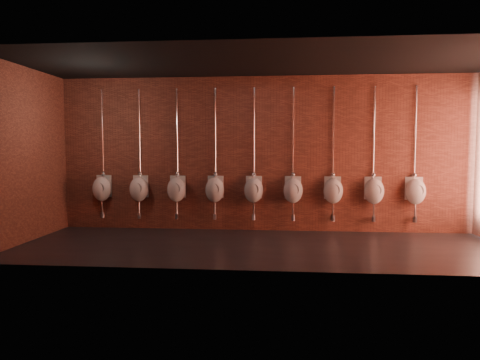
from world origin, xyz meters
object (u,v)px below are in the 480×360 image
at_px(urinal_7, 374,190).
at_px(urinal_6, 333,190).
at_px(urinal_2, 177,189).
at_px(urinal_0, 102,188).
at_px(urinal_8, 415,191).
at_px(urinal_5, 293,190).
at_px(urinal_3, 215,189).
at_px(urinal_4, 254,189).
at_px(urinal_1, 139,188).

bearing_deg(urinal_7, urinal_6, 180.00).
bearing_deg(urinal_2, urinal_0, 180.00).
bearing_deg(urinal_8, urinal_5, 180.00).
bearing_deg(urinal_3, urinal_2, 180.00).
bearing_deg(urinal_4, urinal_7, 0.00).
bearing_deg(urinal_5, urinal_0, 180.00).
distance_m(urinal_7, urinal_8, 0.81).
distance_m(urinal_5, urinal_7, 1.62).
height_order(urinal_6, urinal_7, same).
height_order(urinal_5, urinal_7, same).
xyz_separation_m(urinal_4, urinal_7, (2.43, 0.00, 0.00)).
distance_m(urinal_4, urinal_6, 1.62).
bearing_deg(urinal_6, urinal_4, 180.00).
distance_m(urinal_4, urinal_7, 2.43).
relative_size(urinal_5, urinal_7, 1.00).
distance_m(urinal_0, urinal_6, 4.85).
height_order(urinal_7, urinal_8, same).
bearing_deg(urinal_8, urinal_6, 180.00).
height_order(urinal_6, urinal_8, same).
bearing_deg(urinal_1, urinal_0, 180.00).
xyz_separation_m(urinal_0, urinal_5, (4.04, 0.00, 0.00)).
bearing_deg(urinal_7, urinal_8, 0.00).
bearing_deg(urinal_0, urinal_6, 0.00).
bearing_deg(urinal_7, urinal_3, 180.00).
xyz_separation_m(urinal_1, urinal_7, (4.85, 0.00, 0.00)).
height_order(urinal_3, urinal_7, same).
relative_size(urinal_2, urinal_8, 1.00).
relative_size(urinal_5, urinal_8, 1.00).
relative_size(urinal_1, urinal_5, 1.00).
relative_size(urinal_6, urinal_7, 1.00).
xyz_separation_m(urinal_3, urinal_8, (4.04, 0.00, 0.00)).
bearing_deg(urinal_2, urinal_4, 0.00).
distance_m(urinal_0, urinal_7, 5.66).
xyz_separation_m(urinal_4, urinal_5, (0.81, 0.00, 0.00)).
bearing_deg(urinal_2, urinal_1, 180.00).
bearing_deg(urinal_5, urinal_7, 0.00).
distance_m(urinal_6, urinal_7, 0.81).
xyz_separation_m(urinal_4, urinal_8, (3.23, 0.00, 0.00)).
relative_size(urinal_1, urinal_4, 1.00).
bearing_deg(urinal_7, urinal_2, 180.00).
xyz_separation_m(urinal_3, urinal_7, (3.23, 0.00, 0.00)).
bearing_deg(urinal_6, urinal_0, 180.00).
bearing_deg(urinal_8, urinal_1, 180.00).
bearing_deg(urinal_4, urinal_2, 180.00).
xyz_separation_m(urinal_3, urinal_5, (1.62, 0.00, 0.00)).
height_order(urinal_1, urinal_2, same).
height_order(urinal_3, urinal_5, same).
height_order(urinal_3, urinal_8, same).
xyz_separation_m(urinal_1, urinal_2, (0.81, 0.00, 0.00)).
distance_m(urinal_6, urinal_8, 1.62).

